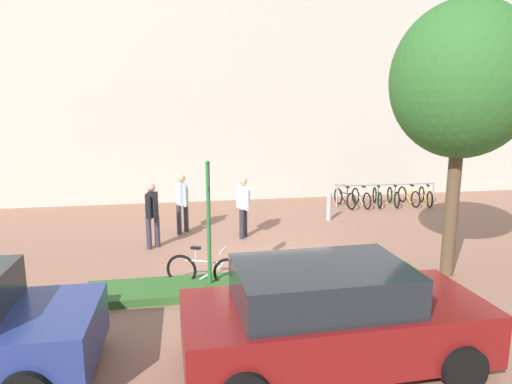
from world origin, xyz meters
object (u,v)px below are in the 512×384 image
bike_at_sign (205,271)px  person_suited_navy (152,211)px  parking_sign_post (208,208)px  person_casual_tan (243,203)px  tree_sidewalk (462,81)px  bollard_steel (329,207)px  bike_rack_cluster (385,196)px  person_shirt_white (182,200)px  car_maroon_wagon (331,317)px

bike_at_sign → person_suited_navy: bearing=112.3°
parking_sign_post → person_casual_tan: 3.83m
tree_sidewalk → bollard_steel: (-1.02, 4.99, -3.73)m
bike_rack_cluster → person_casual_tan: 6.53m
person_casual_tan → bollard_steel: bearing=25.2°
tree_sidewalk → bike_at_sign: 6.56m
bike_at_sign → person_casual_tan: size_ratio=0.92×
person_shirt_white → person_suited_navy: 1.51m
bike_rack_cluster → car_maroon_wagon: bearing=-119.5°
tree_sidewalk → person_shirt_white: bearing=142.6°
bollard_steel → person_shirt_white: person_shirt_white is taller
parking_sign_post → bike_at_sign: size_ratio=1.68×
parking_sign_post → person_casual_tan: size_ratio=1.54×
car_maroon_wagon → bollard_steel: bearing=71.2°
bike_rack_cluster → car_maroon_wagon: (-5.44, -9.61, 0.41)m
bike_at_sign → person_shirt_white: size_ratio=0.92×
person_shirt_white → bollard_steel: bearing=7.8°
tree_sidewalk → person_casual_tan: (-4.02, 3.58, -3.20)m
bike_at_sign → bollard_steel: 6.40m
parking_sign_post → bike_at_sign: (-0.08, 0.22, -1.37)m
car_maroon_wagon → person_shirt_white: bearing=105.0°
parking_sign_post → bike_rack_cluster: (6.95, 6.62, -1.38)m
person_suited_navy → bike_at_sign: bearing=-67.7°
tree_sidewalk → person_casual_tan: tree_sidewalk is taller
person_shirt_white → person_casual_tan: 1.84m
person_shirt_white → person_suited_navy: size_ratio=1.00×
tree_sidewalk → parking_sign_post: 5.78m
person_casual_tan → person_shirt_white: bearing=155.2°
bollard_steel → parking_sign_post: bearing=-130.3°
bollard_steel → person_suited_navy: person_suited_navy is taller
person_shirt_white → car_maroon_wagon: (1.96, -7.32, -0.23)m
parking_sign_post → person_suited_navy: bearing=112.2°
bollard_steel → car_maroon_wagon: bearing=-108.8°
bike_at_sign → car_maroon_wagon: size_ratio=0.36×
bike_rack_cluster → person_casual_tan: (-5.73, -3.06, 0.64)m
parking_sign_post → bike_rack_cluster: parking_sign_post is taller
person_shirt_white → car_maroon_wagon: bearing=-75.0°
tree_sidewalk → car_maroon_wagon: (-3.73, -2.97, -3.43)m
car_maroon_wagon → tree_sidewalk: bearing=38.5°
bike_at_sign → bollard_steel: bollard_steel is taller
parking_sign_post → person_shirt_white: (-0.45, 4.33, -0.74)m
tree_sidewalk → car_maroon_wagon: bearing=-141.5°
bollard_steel → car_maroon_wagon: car_maroon_wagon is taller
person_shirt_white → parking_sign_post: bearing=-84.0°
person_casual_tan → person_suited_navy: 2.51m
tree_sidewalk → person_suited_navy: size_ratio=3.38×
bike_rack_cluster → person_casual_tan: size_ratio=2.18×
bike_at_sign → bike_rack_cluster: bike_at_sign is taller
bike_rack_cluster → car_maroon_wagon: size_ratio=0.87×
person_casual_tan → bike_rack_cluster: bearing=28.1°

